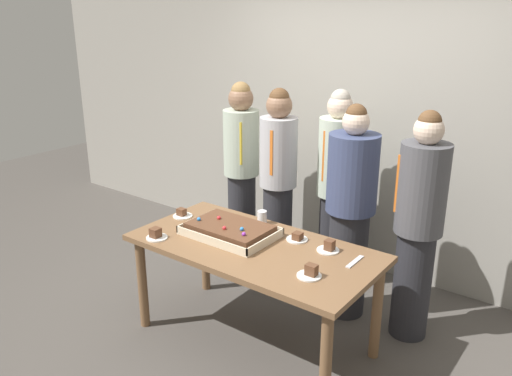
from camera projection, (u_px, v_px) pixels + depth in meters
name	position (u px, v px, depth m)	size (l,w,h in m)	color
ground_plane	(254.00, 339.00, 3.78)	(12.00, 12.00, 0.00)	#4C4742
interior_back_panel	(365.00, 103.00, 4.50)	(8.00, 0.12, 3.00)	#9E998E
party_table	(254.00, 257.00, 3.56)	(1.71, 0.85, 0.75)	brown
sheet_cake	(230.00, 230.00, 3.68)	(0.64, 0.43, 0.11)	beige
plated_slice_near_left	(297.00, 238.00, 3.60)	(0.15, 0.15, 0.06)	white
plated_slice_near_right	(310.00, 273.00, 3.11)	(0.15, 0.15, 0.08)	white
plated_slice_far_left	(329.00, 248.00, 3.44)	(0.15, 0.15, 0.08)	white
plated_slice_far_right	(182.00, 214.00, 4.01)	(0.15, 0.15, 0.06)	white
plated_slice_center_front	(156.00, 235.00, 3.63)	(0.15, 0.15, 0.08)	white
drink_cup_nearest	(262.00, 217.00, 3.87)	(0.07, 0.07, 0.10)	white
cake_server_utensil	(355.00, 262.00, 3.29)	(0.03, 0.20, 0.01)	silver
person_serving_front	(278.00, 184.00, 4.33)	(0.31, 0.31, 1.69)	#28282D
person_green_shirt_behind	(336.00, 187.00, 4.29)	(0.32, 0.32, 1.69)	#28282D
person_striped_tie_right	(418.00, 225.00, 3.58)	(0.33, 0.33, 1.66)	#28282D
person_far_right_suit	(350.00, 212.00, 3.87)	(0.37, 0.37, 1.65)	#28282D
person_left_edge_reaching	(242.00, 171.00, 4.70)	(0.32, 0.32, 1.69)	#28282D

